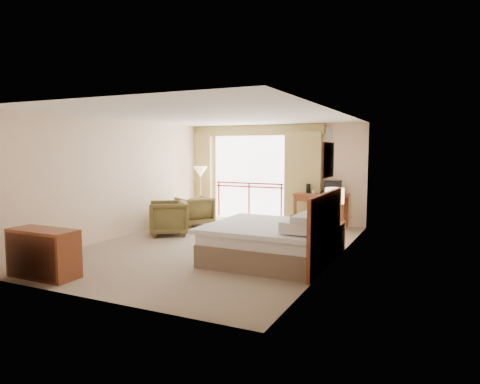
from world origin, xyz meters
The scene contains 29 objects.
floor centered at (0.00, 0.00, 0.00)m, with size 7.00×7.00×0.00m, color #83705A.
ceiling centered at (0.00, 0.00, 2.70)m, with size 7.00×7.00×0.00m, color white.
wall_back centered at (0.00, 3.50, 1.35)m, with size 5.00×5.00×0.00m, color beige.
wall_front centered at (0.00, -3.50, 1.35)m, with size 5.00×5.00×0.00m, color beige.
wall_left centered at (-2.50, 0.00, 1.35)m, with size 7.00×7.00×0.00m, color beige.
wall_right centered at (2.50, 0.00, 1.35)m, with size 7.00×7.00×0.00m, color beige.
balcony_door centered at (-0.80, 3.48, 1.20)m, with size 2.40×2.40×0.00m, color white.
balcony_railing centered at (-0.80, 3.46, 0.81)m, with size 2.09×0.03×1.02m.
curtain_left centered at (-2.45, 3.35, 1.25)m, with size 1.00×0.26×2.50m, color olive.
curtain_right centered at (0.85, 3.35, 1.25)m, with size 1.00×0.26×2.50m, color olive.
valance centered at (-0.80, 3.38, 2.55)m, with size 4.40×0.22×0.28m, color olive.
hvac_vent centered at (1.30, 3.47, 2.35)m, with size 0.50×0.04×0.50m, color silver.
bed centered at (1.50, -0.60, 0.38)m, with size 2.13×2.06×0.97m.
headboard centered at (2.46, -0.60, 0.65)m, with size 0.06×2.10×1.30m, color #5F2917.
framed_art centered at (2.47, -0.60, 1.85)m, with size 0.04×0.72×0.60m.
nightstand centered at (2.29, 0.69, 0.29)m, with size 0.40×0.48×0.57m, color #5F2917.
table_lamp centered at (2.29, 0.74, 1.09)m, with size 0.38×0.38×0.66m.
phone centered at (2.24, 0.54, 0.61)m, with size 0.17×0.13×0.07m, color black.
desk centered at (1.40, 3.20, 0.68)m, with size 1.34×0.65×0.87m.
tv centered at (1.70, 3.14, 1.05)m, with size 0.39×0.31×0.36m.
coffee_maker centered at (1.05, 3.14, 1.00)m, with size 0.12×0.12×0.25m, color black.
cup centered at (1.20, 3.09, 0.92)m, with size 0.07×0.07×0.09m, color white.
wastebasket centered at (0.83, 2.71, 0.16)m, with size 0.26×0.26×0.32m, color black.
armchair_far centered at (-1.72, 1.95, 0.00)m, with size 0.82×0.85×0.77m, color #4D4221.
armchair_near centered at (-1.61, 0.58, 0.00)m, with size 0.86×0.89×0.81m, color #4D4221.
side_table centered at (-1.97, 1.26, 0.38)m, with size 0.51×0.51×0.55m.
book centered at (-1.97, 1.26, 0.56)m, with size 0.15×0.20×0.02m, color white.
floor_lamp centered at (-2.06, 2.85, 1.32)m, with size 0.39×0.39×1.53m.
dresser centered at (-1.45, -3.07, 0.39)m, with size 1.16×0.49×0.77m.
Camera 1 is at (4.22, -7.74, 2.04)m, focal length 32.00 mm.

